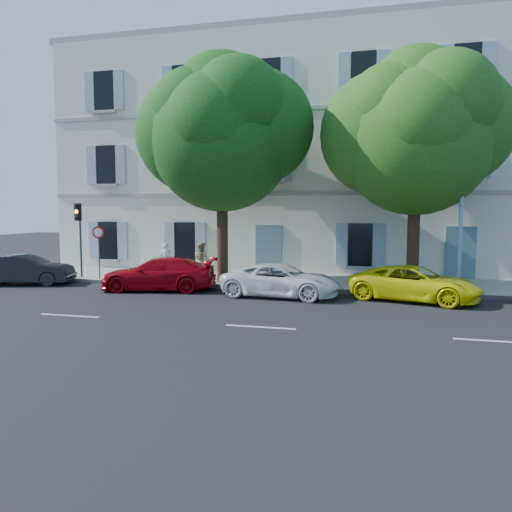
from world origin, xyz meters
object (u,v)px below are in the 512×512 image
(street_lamp, at_px, (463,174))
(pedestrian_b, at_px, (202,260))
(car_white_coupe, at_px, (281,280))
(tree_left, at_px, (222,140))
(car_dark_sedan, at_px, (26,270))
(car_yellow_supercar, at_px, (415,283))
(tree_right, at_px, (416,140))
(car_red_coupe, at_px, (159,274))
(pedestrian_a, at_px, (166,260))
(traffic_light, at_px, (79,224))
(road_sign, at_px, (99,241))

(street_lamp, distance_m, pedestrian_b, 11.22)
(car_white_coupe, relative_size, tree_left, 0.48)
(car_dark_sedan, xyz_separation_m, car_yellow_supercar, (16.09, 0.11, -0.02))
(tree_right, xyz_separation_m, street_lamp, (1.61, -1.02, -1.40))
(car_red_coupe, xyz_separation_m, car_yellow_supercar, (9.85, 0.12, -0.04))
(car_red_coupe, relative_size, car_white_coupe, 1.04)
(pedestrian_a, relative_size, pedestrian_b, 0.97)
(car_red_coupe, bearing_deg, car_white_coupe, 77.02)
(traffic_light, xyz_separation_m, pedestrian_b, (5.62, 0.80, -1.61))
(car_dark_sedan, xyz_separation_m, tree_right, (16.11, 2.27, 5.26))
(tree_right, distance_m, street_lamp, 2.36)
(tree_right, relative_size, pedestrian_a, 5.58)
(car_dark_sedan, bearing_deg, car_white_coupe, -108.33)
(car_red_coupe, distance_m, pedestrian_a, 2.51)
(tree_left, distance_m, traffic_light, 7.68)
(car_yellow_supercar, height_order, road_sign, road_sign)
(car_dark_sedan, xyz_separation_m, tree_left, (8.34, 1.85, 5.48))
(car_white_coupe, xyz_separation_m, traffic_light, (-9.79, 1.95, 1.98))
(traffic_light, bearing_deg, car_red_coupe, -20.02)
(car_yellow_supercar, distance_m, tree_right, 5.71)
(tree_left, height_order, traffic_light, tree_left)
(tree_left, xyz_separation_m, tree_right, (7.78, 0.42, -0.22))
(traffic_light, relative_size, pedestrian_a, 2.10)
(car_yellow_supercar, xyz_separation_m, pedestrian_a, (-10.61, 2.25, 0.33))
(tree_right, height_order, street_lamp, tree_right)
(pedestrian_a, xyz_separation_m, pedestrian_b, (1.66, 0.15, 0.03))
(car_yellow_supercar, height_order, pedestrian_a, pedestrian_a)
(tree_left, bearing_deg, car_dark_sedan, -167.51)
(traffic_light, distance_m, pedestrian_a, 4.33)
(car_white_coupe, relative_size, pedestrian_b, 2.65)
(car_dark_sedan, distance_m, pedestrian_a, 5.97)
(car_dark_sedan, xyz_separation_m, street_lamp, (17.72, 1.25, 3.86))
(road_sign, height_order, pedestrian_b, road_sign)
(traffic_light, distance_m, street_lamp, 16.32)
(tree_left, xyz_separation_m, road_sign, (-5.65, -0.43, -4.28))
(traffic_light, relative_size, pedestrian_b, 2.03)
(car_yellow_supercar, bearing_deg, street_lamp, -38.81)
(car_white_coupe, height_order, street_lamp, street_lamp)
(car_red_coupe, bearing_deg, car_dark_sedan, -100.58)
(tree_left, relative_size, pedestrian_a, 5.77)
(car_yellow_supercar, distance_m, road_sign, 13.52)
(car_white_coupe, xyz_separation_m, pedestrian_a, (-5.83, 2.60, 0.34))
(road_sign, bearing_deg, car_dark_sedan, -152.30)
(car_yellow_supercar, relative_size, road_sign, 1.91)
(car_dark_sedan, bearing_deg, road_sign, -79.41)
(road_sign, bearing_deg, car_white_coupe, -10.85)
(car_yellow_supercar, height_order, traffic_light, traffic_light)
(car_red_coupe, height_order, street_lamp, street_lamp)
(traffic_light, bearing_deg, tree_left, 1.18)
(tree_right, distance_m, pedestrian_a, 11.73)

